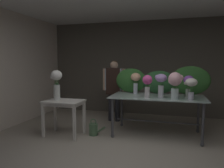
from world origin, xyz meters
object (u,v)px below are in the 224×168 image
at_px(display_table_glass, 157,102).
at_px(vase_lilac_dahlias, 161,82).
at_px(vase_ivory_anemones, 191,86).
at_px(vase_blush_carnations, 175,83).
at_px(vase_fuchsia_roses, 147,84).
at_px(vase_white_roses_tall, 56,83).
at_px(vase_violet_ranunculus, 189,84).
at_px(florist, 114,84).
at_px(side_table_white, 64,105).
at_px(watering_can, 94,129).
at_px(vase_peach_tulips, 136,80).

height_order(display_table_glass, vase_lilac_dahlias, vase_lilac_dahlias).
relative_size(vase_ivory_anemones, vase_blush_carnations, 0.79).
distance_m(vase_fuchsia_roses, vase_white_roses_tall, 1.83).
bearing_deg(vase_violet_ranunculus, vase_blush_carnations, -132.19).
bearing_deg(vase_lilac_dahlias, vase_blush_carnations, -31.15).
xyz_separation_m(vase_ivory_anemones, vase_blush_carnations, (-0.28, -0.02, 0.05)).
distance_m(vase_lilac_dahlias, vase_ivory_anemones, 0.57).
relative_size(florist, vase_white_roses_tall, 2.51).
distance_m(side_table_white, vase_blush_carnations, 2.24).
bearing_deg(display_table_glass, vase_blush_carnations, -42.19).
bearing_deg(watering_can, side_table_white, -163.30).
bearing_deg(vase_violet_ranunculus, side_table_white, -167.67).
height_order(side_table_white, vase_lilac_dahlias, vase_lilac_dahlias).
bearing_deg(side_table_white, display_table_glass, 17.05).
bearing_deg(vase_peach_tulips, vase_lilac_dahlias, -33.22).
bearing_deg(vase_ivory_anemones, vase_violet_ranunculus, 95.48).
relative_size(vase_lilac_dahlias, vase_white_roses_tall, 0.75).
bearing_deg(watering_can, vase_white_roses_tall, -166.64).
bearing_deg(florist, vase_violet_ranunculus, -25.38).
height_order(florist, vase_fuchsia_roses, florist).
bearing_deg(vase_blush_carnations, watering_can, -177.28).
height_order(vase_violet_ranunculus, vase_ivory_anemones, vase_violet_ranunculus).
bearing_deg(vase_violet_ranunculus, vase_fuchsia_roses, -160.41).
xyz_separation_m(side_table_white, vase_fuchsia_roses, (1.65, 0.26, 0.46)).
bearing_deg(watering_can, vase_peach_tulips, 38.66).
bearing_deg(vase_blush_carnations, display_table_glass, 137.81).
relative_size(display_table_glass, vase_white_roses_tall, 3.05).
xyz_separation_m(vase_fuchsia_roses, watering_can, (-1.08, -0.08, -0.96)).
bearing_deg(vase_lilac_dahlias, florist, 142.20).
bearing_deg(vase_ivory_anemones, vase_fuchsia_roses, -179.41).
height_order(vase_blush_carnations, watering_can, vase_blush_carnations).
distance_m(florist, vase_lilac_dahlias, 1.54).
bearing_deg(vase_blush_carnations, florist, 143.33).
xyz_separation_m(vase_lilac_dahlias, vase_fuchsia_roses, (-0.24, -0.15, -0.02)).
relative_size(vase_violet_ranunculus, vase_blush_carnations, 0.86).
xyz_separation_m(vase_blush_carnations, watering_can, (-1.59, -0.08, -1.00)).
height_order(vase_ivory_anemones, vase_blush_carnations, vase_blush_carnations).
relative_size(display_table_glass, vase_lilac_dahlias, 4.06).
distance_m(vase_violet_ranunculus, vase_blush_carnations, 0.38).
distance_m(vase_lilac_dahlias, vase_blush_carnations, 0.31).
height_order(florist, vase_peach_tulips, florist).
height_order(display_table_glass, watering_can, display_table_glass).
xyz_separation_m(vase_violet_ranunculus, vase_lilac_dahlias, (-0.52, -0.12, 0.03)).
xyz_separation_m(side_table_white, watering_can, (0.58, 0.17, -0.50)).
bearing_deg(vase_blush_carnations, vase_violet_ranunculus, 47.81).
bearing_deg(vase_violet_ranunculus, display_table_glass, 177.08).
bearing_deg(vase_violet_ranunculus, vase_peach_tulips, 167.00).
bearing_deg(watering_can, vase_violet_ranunculus, 10.92).
relative_size(side_table_white, vase_white_roses_tall, 1.25).
bearing_deg(watering_can, florist, 84.88).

